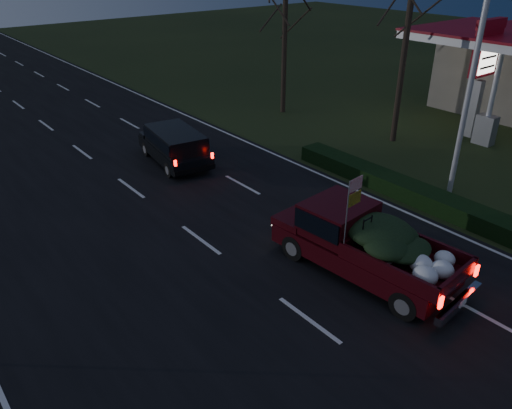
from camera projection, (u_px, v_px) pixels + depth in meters
ground at (309, 320)px, 12.65m from camera, size 120.00×120.00×0.00m
road_asphalt at (309, 320)px, 12.65m from camera, size 14.00×120.00×0.02m
hedge_row at (402, 188)px, 18.93m from camera, size 1.00×10.00×0.60m
light_pole at (478, 45)px, 16.81m from camera, size 0.50×0.90×9.16m
gas_price_pylon at (485, 59)px, 23.29m from camera, size 2.00×0.41×5.57m
gas_canopy at (489, 39)px, 24.83m from camera, size 7.10×6.10×4.88m
bare_tree_mid at (411, 1)px, 21.55m from camera, size 3.60×3.60×8.50m
bare_tree_far at (285, 15)px, 26.35m from camera, size 3.60×3.60×7.00m
pickup_truck at (364, 240)px, 14.09m from camera, size 2.54×5.58×2.84m
lead_suv at (175, 143)px, 21.43m from camera, size 2.39×4.50×1.23m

